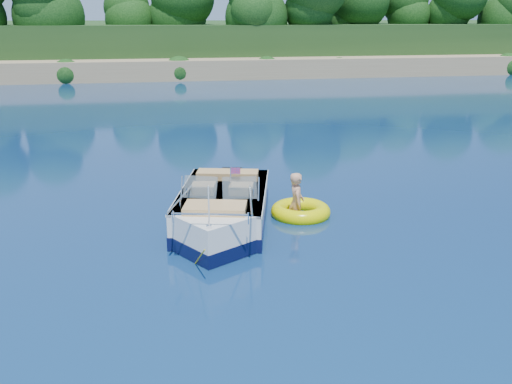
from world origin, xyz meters
TOP-DOWN VIEW (x-y plane):
  - ground at (0.00, 0.00)m, footprint 160.00×160.00m
  - shoreline at (0.00, 63.77)m, footprint 170.00×59.00m
  - treeline at (0.04, 41.01)m, footprint 150.00×7.12m
  - motorboat at (0.76, 2.81)m, footprint 2.80×5.47m
  - tow_tube at (2.77, 3.29)m, footprint 1.91×1.91m
  - boy at (2.64, 3.26)m, footprint 0.44×0.89m

SIDE VIEW (x-z plane):
  - ground at x=0.00m, z-range 0.00..0.00m
  - boy at x=2.64m, z-range -0.85..0.85m
  - tow_tube at x=2.77m, z-range -0.09..0.30m
  - motorboat at x=0.76m, z-range -0.57..1.29m
  - shoreline at x=0.00m, z-range -2.02..3.98m
  - treeline at x=0.04m, z-range 1.45..9.64m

